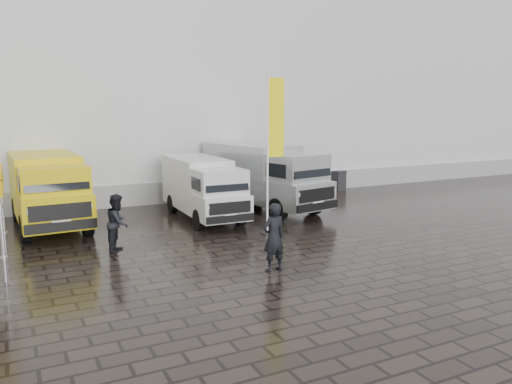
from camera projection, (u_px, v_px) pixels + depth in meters
ground at (272, 240)px, 16.62m from camera, size 120.00×120.00×0.00m
exhibition_hall at (178, 81)px, 30.63m from camera, size 44.00×16.00×12.00m
hall_plinth at (231, 188)px, 24.43m from camera, size 44.00×0.15×1.00m
van_yellow at (48, 192)px, 18.09m from camera, size 2.48×5.85×2.66m
van_white at (203, 189)px, 19.67m from camera, size 1.90×5.48×2.36m
van_silver at (264, 178)px, 21.41m from camera, size 3.36×6.73×2.79m
flagpole at (272, 143)px, 17.09m from camera, size 0.88×0.50×5.57m
wheelie_bin at (339, 180)px, 26.78m from camera, size 0.68×0.68×1.03m
person_front at (274, 237)px, 13.30m from camera, size 0.73×0.53×1.86m
person_tent at (118, 223)px, 15.19m from camera, size 0.98×1.07×1.77m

